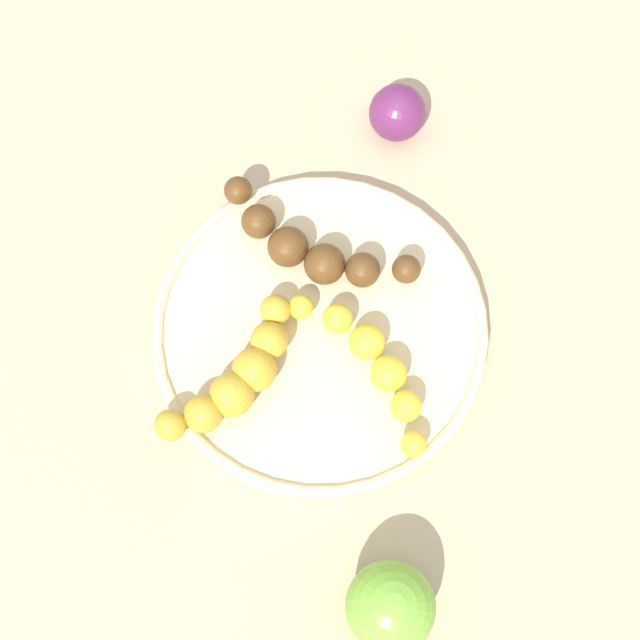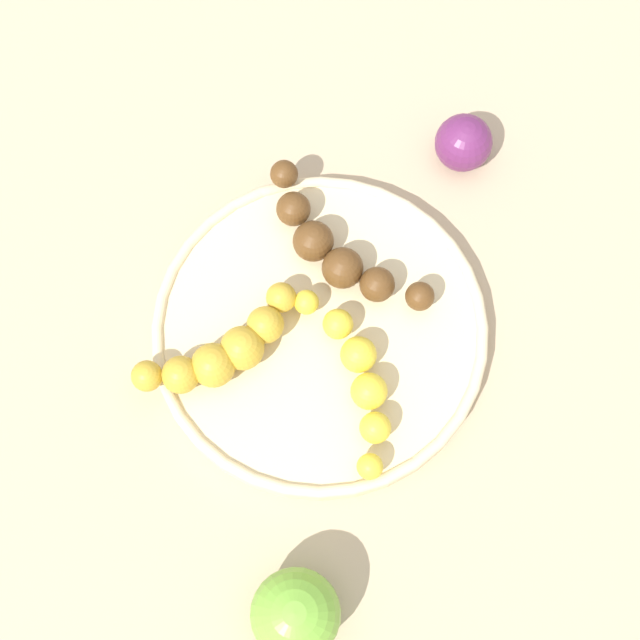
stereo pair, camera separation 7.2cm
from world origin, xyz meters
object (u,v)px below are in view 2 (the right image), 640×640
(banana_overripe, at_px, (334,249))
(banana_yellow, at_px, (358,374))
(banana_spotted, at_px, (224,351))
(fruit_bowl, at_px, (320,330))
(apple_green, at_px, (296,614))
(plum_purple, at_px, (463,143))

(banana_overripe, height_order, banana_yellow, banana_overripe)
(banana_spotted, xyz_separation_m, banana_yellow, (-0.08, -0.08, -0.00))
(fruit_bowl, distance_m, banana_overripe, 0.07)
(banana_spotted, bearing_deg, apple_green, -15.79)
(banana_overripe, relative_size, banana_yellow, 1.12)
(fruit_bowl, distance_m, plum_purple, 0.22)
(banana_spotted, relative_size, banana_yellow, 0.93)
(banana_spotted, relative_size, apple_green, 2.24)
(plum_purple, bearing_deg, apple_green, 126.20)
(plum_purple, bearing_deg, banana_yellow, 121.99)
(banana_overripe, relative_size, banana_spotted, 1.20)
(plum_purple, bearing_deg, fruit_bowl, 109.54)
(banana_overripe, distance_m, banana_yellow, 0.11)
(apple_green, distance_m, plum_purple, 0.43)
(banana_overripe, distance_m, apple_green, 0.30)
(fruit_bowl, xyz_separation_m, banana_spotted, (0.02, 0.08, 0.03))
(fruit_bowl, relative_size, banana_spotted, 1.87)
(fruit_bowl, distance_m, apple_green, 0.23)
(apple_green, relative_size, plum_purple, 1.31)
(fruit_bowl, distance_m, banana_yellow, 0.06)
(banana_spotted, relative_size, plum_purple, 2.93)
(fruit_bowl, bearing_deg, banana_yellow, -179.65)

